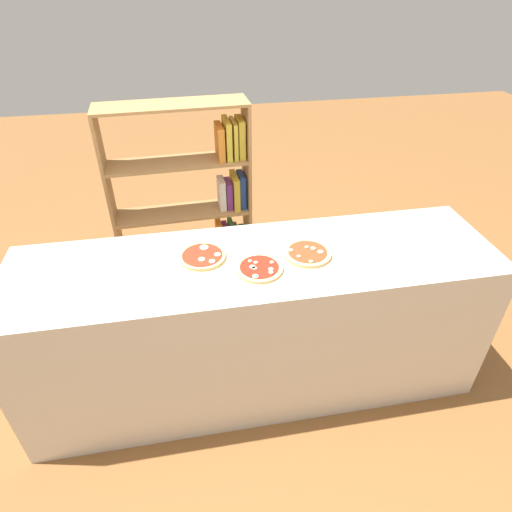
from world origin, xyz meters
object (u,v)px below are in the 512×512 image
pizza_mushroom_1 (259,268)px  pizza_mushroom_2 (307,253)px  pizza_mozzarella_0 (202,256)px  bookshelf (204,215)px

pizza_mushroom_1 → pizza_mushroom_2: pizza_mushroom_2 is taller
pizza_mozzarella_0 → bookshelf: (0.06, 0.87, -0.25)m
pizza_mushroom_2 → bookshelf: (-0.49, 0.93, -0.25)m
pizza_mushroom_1 → bookshelf: bookshelf is taller
pizza_mushroom_1 → pizza_mushroom_2: (0.27, 0.08, 0.00)m
pizza_mozzarella_0 → pizza_mushroom_2: bearing=-7.1°
pizza_mushroom_2 → pizza_mozzarella_0: bearing=172.9°
pizza_mozzarella_0 → pizza_mushroom_1: pizza_mozzarella_0 is taller
bookshelf → pizza_mozzarella_0: bearing=-93.8°
pizza_mushroom_2 → bookshelf: size_ratio=0.17×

